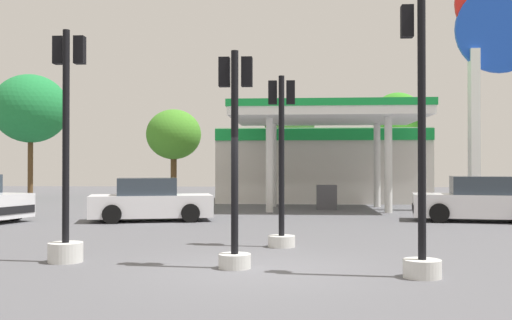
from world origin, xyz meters
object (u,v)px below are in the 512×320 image
(traffic_signal_0, at_px, (282,177))
(traffic_signal_3, at_px, (67,183))
(traffic_signal_2, at_px, (420,188))
(tree_1, at_px, (174,135))
(car_0, at_px, (151,201))
(station_pole_sign, at_px, (500,53))
(tree_2, at_px, (290,123))
(traffic_signal_1, at_px, (235,176))
(tree_3, at_px, (397,117))
(tree_0, at_px, (31,109))
(car_2, at_px, (479,201))

(traffic_signal_0, distance_m, traffic_signal_3, 5.04)
(traffic_signal_2, height_order, tree_1, tree_1)
(car_0, distance_m, traffic_signal_3, 9.12)
(station_pole_sign, distance_m, traffic_signal_2, 17.98)
(traffic_signal_0, distance_m, tree_2, 22.78)
(traffic_signal_1, xyz_separation_m, tree_3, (7.16, 24.92, 3.14))
(traffic_signal_0, height_order, traffic_signal_3, traffic_signal_3)
(tree_0, distance_m, tree_2, 15.97)
(traffic_signal_3, bearing_deg, tree_2, 80.62)
(car_0, bearing_deg, traffic_signal_2, -54.22)
(traffic_signal_2, height_order, tree_0, tree_0)
(station_pole_sign, distance_m, tree_1, 19.89)
(tree_1, bearing_deg, traffic_signal_2, -69.25)
(tree_1, relative_size, tree_2, 0.90)
(station_pole_sign, height_order, tree_2, station_pole_sign)
(traffic_signal_3, bearing_deg, car_2, 41.18)
(station_pole_sign, bearing_deg, tree_1, 147.59)
(station_pole_sign, relative_size, traffic_signal_2, 2.23)
(traffic_signal_0, height_order, tree_2, tree_2)
(car_0, xyz_separation_m, traffic_signal_1, (4.05, -9.52, 1.07))
(station_pole_sign, height_order, traffic_signal_3, station_pole_sign)
(traffic_signal_3, relative_size, tree_0, 0.62)
(car_0, bearing_deg, car_2, 3.08)
(traffic_signal_3, bearing_deg, traffic_signal_1, -7.53)
(station_pole_sign, relative_size, traffic_signal_3, 2.32)
(car_2, relative_size, traffic_signal_0, 1.13)
(station_pole_sign, height_order, tree_0, station_pole_sign)
(traffic_signal_2, xyz_separation_m, traffic_signal_3, (-6.85, 1.20, 0.03))
(tree_1, distance_m, tree_2, 7.35)
(tree_1, xyz_separation_m, tree_2, (7.31, 0.01, 0.69))
(station_pole_sign, height_order, tree_1, station_pole_sign)
(car_0, height_order, traffic_signal_2, traffic_signal_2)
(traffic_signal_0, xyz_separation_m, tree_3, (6.36, 21.85, 3.22))
(tree_2, bearing_deg, station_pole_sign, -48.62)
(traffic_signal_0, height_order, traffic_signal_1, traffic_signal_1)
(traffic_signal_3, height_order, tree_0, tree_0)
(car_0, distance_m, tree_1, 16.65)
(car_2, relative_size, tree_3, 0.73)
(car_0, height_order, traffic_signal_1, traffic_signal_1)
(traffic_signal_1, xyz_separation_m, traffic_signal_2, (3.34, -0.74, -0.20))
(traffic_signal_0, distance_m, tree_1, 23.89)
(car_2, bearing_deg, station_pole_sign, 64.29)
(tree_0, bearing_deg, traffic_signal_3, -63.54)
(car_2, height_order, traffic_signal_2, traffic_signal_2)
(station_pole_sign, xyz_separation_m, tree_0, (-25.15, 8.86, -1.42))
(traffic_signal_1, height_order, tree_2, tree_2)
(car_0, xyz_separation_m, tree_3, (11.22, 15.39, 4.21))
(traffic_signal_0, distance_m, traffic_signal_1, 3.17)
(station_pole_sign, distance_m, tree_0, 26.70)
(traffic_signal_0, height_order, tree_0, tree_0)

